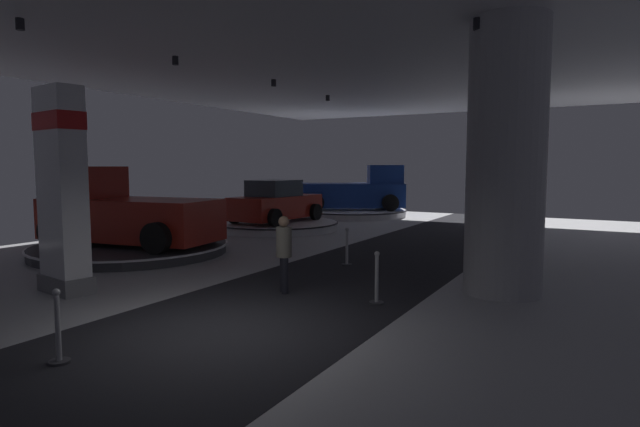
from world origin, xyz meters
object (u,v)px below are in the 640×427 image
at_px(column_right, 506,159).
at_px(visitor_walking_near, 284,249).
at_px(brand_sign_pylon, 62,188).
at_px(display_platform_far_left, 277,225).
at_px(pickup_truck_mid_left, 122,212).
at_px(pickup_truck_deep_left, 358,191).
at_px(display_platform_deep_left, 352,212).
at_px(display_car_far_left, 276,203).
at_px(display_platform_mid_left, 131,248).

relative_size(column_right, visitor_walking_near, 3.46).
height_order(brand_sign_pylon, display_platform_far_left, brand_sign_pylon).
distance_m(pickup_truck_mid_left, display_platform_far_left, 7.13).
bearing_deg(brand_sign_pylon, pickup_truck_deep_left, 95.53).
relative_size(column_right, display_platform_far_left, 1.09).
height_order(pickup_truck_mid_left, display_platform_deep_left, pickup_truck_mid_left).
bearing_deg(display_platform_far_left, pickup_truck_mid_left, -96.42).
bearing_deg(pickup_truck_deep_left, brand_sign_pylon, -84.47).
distance_m(display_platform_far_left, display_car_far_left, 0.91).
xyz_separation_m(display_car_far_left, visitor_walking_near, (6.14, -8.66, -0.19)).
bearing_deg(brand_sign_pylon, display_platform_mid_left, 124.05).
relative_size(display_platform_mid_left, display_platform_deep_left, 1.00).
bearing_deg(display_car_far_left, visitor_walking_near, -54.64).
bearing_deg(pickup_truck_deep_left, display_car_far_left, -93.73).
xyz_separation_m(pickup_truck_mid_left, display_platform_far_left, (0.79, 7.00, -1.04)).
distance_m(pickup_truck_mid_left, display_car_far_left, 7.02).
bearing_deg(display_platform_mid_left, visitor_walking_near, -14.67).
distance_m(display_platform_far_left, pickup_truck_deep_left, 6.96).
bearing_deg(display_platform_deep_left, display_car_far_left, -91.43).
height_order(column_right, display_car_far_left, column_right).
bearing_deg(visitor_walking_near, display_platform_mid_left, 165.33).
height_order(display_car_far_left, visitor_walking_near, display_car_far_left).
xyz_separation_m(display_platform_deep_left, visitor_walking_near, (5.97, -15.39, 0.71)).
relative_size(display_platform_far_left, visitor_walking_near, 3.18).
relative_size(display_platform_far_left, display_car_far_left, 1.18).
relative_size(display_platform_mid_left, pickup_truck_deep_left, 1.00).
relative_size(display_platform_deep_left, visitor_walking_near, 3.57).
bearing_deg(pickup_truck_deep_left, display_platform_mid_left, -93.80).
relative_size(brand_sign_pylon, pickup_truck_mid_left, 0.76).
height_order(column_right, display_platform_mid_left, column_right).
xyz_separation_m(brand_sign_pylon, pickup_truck_deep_left, (-1.71, 17.71, -0.88)).
bearing_deg(display_platform_deep_left, visitor_walking_near, -68.78).
bearing_deg(pickup_truck_mid_left, brand_sign_pylon, -52.52).
height_order(brand_sign_pylon, display_car_far_left, brand_sign_pylon).
height_order(column_right, pickup_truck_deep_left, column_right).
height_order(pickup_truck_mid_left, display_car_far_left, pickup_truck_mid_left).
height_order(display_platform_deep_left, visitor_walking_near, visitor_walking_near).
xyz_separation_m(column_right, brand_sign_pylon, (-7.88, -4.36, -0.58)).
distance_m(display_platform_deep_left, visitor_walking_near, 16.52).
relative_size(brand_sign_pylon, display_platform_mid_left, 0.74).
bearing_deg(brand_sign_pylon, column_right, 28.94).
height_order(column_right, display_platform_far_left, column_right).
bearing_deg(display_platform_deep_left, pickup_truck_deep_left, 28.82).
height_order(display_platform_mid_left, display_platform_far_left, display_platform_far_left).
relative_size(display_platform_mid_left, display_car_far_left, 1.32).
bearing_deg(pickup_truck_mid_left, column_right, 2.70).
height_order(display_platform_far_left, display_car_far_left, display_car_far_left).
height_order(pickup_truck_mid_left, display_platform_far_left, pickup_truck_mid_left).
xyz_separation_m(pickup_truck_deep_left, visitor_walking_near, (5.69, -15.54, -0.38)).
xyz_separation_m(brand_sign_pylon, display_car_far_left, (-2.16, 10.82, -1.07)).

